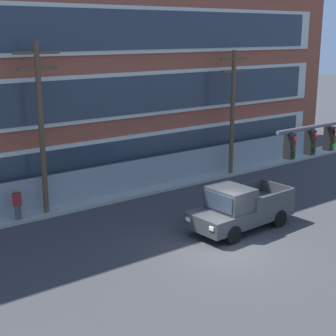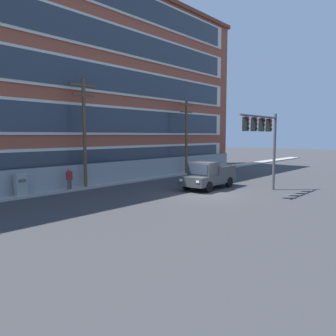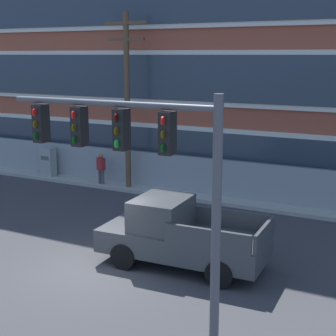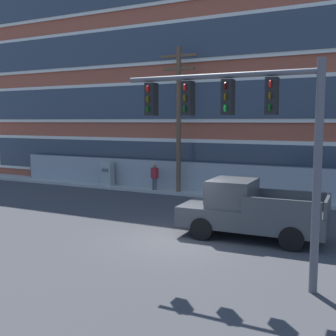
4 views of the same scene
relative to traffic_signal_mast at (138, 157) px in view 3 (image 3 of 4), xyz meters
The scene contains 9 objects.
ground_plane 5.77m from the traffic_signal_mast, 139.27° to the left, with size 160.00×160.00×0.00m, color #38383A.
sidewalk_building_side 12.37m from the traffic_signal_mast, 104.97° to the left, with size 80.00×1.63×0.16m, color #9E9B93.
brick_mill_building 18.01m from the traffic_signal_mast, 106.78° to the left, with size 40.35×9.77×17.48m.
chain_link_fence 12.15m from the traffic_signal_mast, 101.99° to the left, with size 33.10×0.06×1.84m.
traffic_signal_mast is the anchor object (origin of this frame).
pickup_truck_dark_grey 5.20m from the traffic_signal_mast, 103.88° to the left, with size 5.21×2.33×2.07m.
utility_pole_near_corner 13.02m from the traffic_signal_mast, 123.01° to the left, with size 2.19×0.26×8.21m.
electrical_cabinet 16.59m from the traffic_signal_mast, 137.63° to the left, with size 0.71×0.51×1.63m.
pedestrian_near_cabinet 14.13m from the traffic_signal_mast, 128.47° to the left, with size 0.45×0.34×1.69m.
Camera 3 is at (8.58, -11.90, 6.34)m, focal length 55.00 mm.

